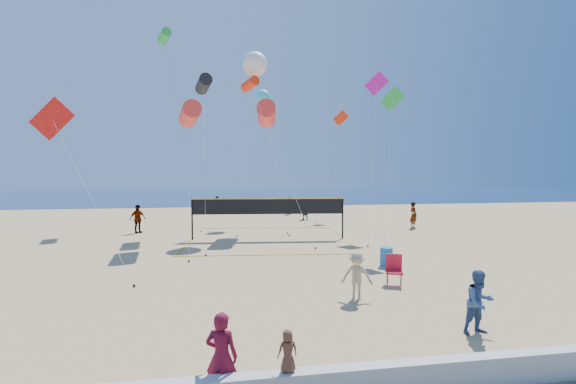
{
  "coord_description": "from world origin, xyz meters",
  "views": [
    {
      "loc": [
        -2.03,
        -9.64,
        4.2
      ],
      "look_at": [
        -0.15,
        2.0,
        3.58
      ],
      "focal_mm": 24.0,
      "sensor_mm": 36.0,
      "label": 1
    }
  ],
  "objects": [
    {
      "name": "ground",
      "position": [
        0.0,
        0.0,
        0.0
      ],
      "size": [
        120.0,
        120.0,
        0.0
      ],
      "primitive_type": "plane",
      "color": "tan",
      "rests_on": "ground"
    },
    {
      "name": "ocean",
      "position": [
        0.0,
        62.0,
        0.01
      ],
      "size": [
        140.0,
        50.0,
        0.03
      ],
      "primitive_type": "cube",
      "color": "navy",
      "rests_on": "ground"
    },
    {
      "name": "seawall",
      "position": [
        0.0,
        -3.0,
        0.3
      ],
      "size": [
        32.0,
        0.3,
        0.6
      ],
      "primitive_type": "cube",
      "color": "silver",
      "rests_on": "ground"
    },
    {
      "name": "woman",
      "position": [
        -2.13,
        -2.7,
        0.83
      ],
      "size": [
        0.7,
        0.57,
        1.66
      ],
      "primitive_type": "imported",
      "rotation": [
        0.0,
        0.0,
        2.81
      ],
      "color": "maroon",
      "rests_on": "ground"
    },
    {
      "name": "toddler",
      "position": [
        -0.95,
        -2.97,
        0.98
      ],
      "size": [
        0.41,
        0.3,
        0.76
      ],
      "primitive_type": "imported",
      "rotation": [
        0.0,
        0.0,
        3.3
      ],
      "color": "brown",
      "rests_on": "seawall"
    },
    {
      "name": "bystander_a",
      "position": [
        4.43,
        -0.78,
        0.83
      ],
      "size": [
        0.86,
        0.69,
        1.66
      ],
      "primitive_type": "imported",
      "rotation": [
        0.0,
        0.0,
        0.08
      ],
      "color": "#314D7C",
      "rests_on": "ground"
    },
    {
      "name": "bystander_b",
      "position": [
        2.2,
        2.31,
        0.79
      ],
      "size": [
        1.15,
        0.88,
        1.58
      ],
      "primitive_type": "imported",
      "rotation": [
        0.0,
        0.0,
        -0.33
      ],
      "color": "tan",
      "rests_on": "ground"
    },
    {
      "name": "far_person_0",
      "position": [
        -8.03,
        17.87,
        0.97
      ],
      "size": [
        1.16,
        1.13,
        1.95
      ],
      "primitive_type": "imported",
      "rotation": [
        0.0,
        0.0,
        0.76
      ],
      "color": "gray",
      "rests_on": "ground"
    },
    {
      "name": "far_person_1",
      "position": [
        4.81,
        23.24,
        0.79
      ],
      "size": [
        1.48,
        1.18,
        1.58
      ],
      "primitive_type": "imported",
      "rotation": [
        0.0,
        0.0,
        -0.57
      ],
      "color": "gray",
      "rests_on": "ground"
    },
    {
      "name": "far_person_2",
      "position": [
        11.77,
        17.03,
        0.97
      ],
      "size": [
        0.52,
        0.74,
        1.94
      ],
      "primitive_type": "imported",
      "rotation": [
        0.0,
        0.0,
        1.65
      ],
      "color": "gray",
      "rests_on": "ground"
    },
    {
      "name": "far_person_3",
      "position": [
        -2.88,
        29.88,
        0.86
      ],
      "size": [
        0.95,
        0.8,
        1.72
      ],
      "primitive_type": "imported",
      "rotation": [
        0.0,
        0.0,
        0.2
      ],
      "color": "gray",
      "rests_on": "ground"
    },
    {
      "name": "far_person_4",
      "position": [
        4.16,
        27.64,
        0.84
      ],
      "size": [
        0.64,
        1.1,
        1.68
      ],
      "primitive_type": "imported",
      "rotation": [
        0.0,
        0.0,
        1.55
      ],
      "color": "gray",
      "rests_on": "ground"
    },
    {
      "name": "camp_chair",
      "position": [
        4.12,
        3.68,
        0.64
      ],
      "size": [
        0.76,
        0.87,
        1.24
      ],
      "rotation": [
        0.0,
        0.0,
        -0.35
      ],
      "color": "red",
      "rests_on": "ground"
    },
    {
      "name": "trash_barrel",
      "position": [
        5.0,
        6.39,
        0.42
      ],
      "size": [
        0.58,
        0.58,
        0.84
      ],
      "primitive_type": "cylinder",
      "rotation": [
        0.0,
        0.0,
        -0.05
      ],
      "color": "#1A67AD",
      "rests_on": "ground"
    },
    {
      "name": "volleyball_net",
      "position": [
        0.57,
        14.1,
        1.77
      ],
      "size": [
        10.41,
        10.27,
        2.56
      ],
      "rotation": [
        0.0,
        0.0,
        -0.09
      ],
      "color": "black",
      "rests_on": "ground"
    },
    {
      "name": "kite_0",
      "position": [
        -4.12,
        14.1,
        7.62
      ],
      "size": [
        1.59,
        7.01,
        8.33
      ],
      "rotation": [
        0.0,
        0.0,
        0.21
      ],
      "color": "#FF362D",
      "rests_on": "ground"
    },
    {
      "name": "kite_1",
      "position": [
        -3.55,
        18.94,
        10.49
      ],
      "size": [
        1.38,
        10.43,
        11.1
      ],
      "rotation": [
        0.0,
        0.0,
        0.22
      ],
      "color": "black",
      "rests_on": "ground"
    },
    {
      "name": "kite_2",
      "position": [
        -0.33,
        17.06,
        10.17
      ],
      "size": [
        3.79,
        7.39,
        10.64
      ],
      "rotation": [
        0.0,
        0.0,
        0.41
      ],
      "color": "#FF310D",
      "rests_on": "ground"
    },
    {
      "name": "kite_3",
      "position": [
        -9.5,
        8.94,
        6.32
      ],
      "size": [
        5.33,
        4.43,
        7.54
      ],
      "rotation": [
        0.0,
        0.0,
        0.14
      ],
      "color": "red",
      "rests_on": "ground"
    },
    {
      "name": "kite_4",
      "position": [
        6.81,
        10.06,
        7.53
      ],
      "size": [
        1.55,
        1.6,
        8.79
      ],
      "rotation": [
        0.0,
        0.0,
        -0.31
      ],
      "color": "green",
      "rests_on": "ground"
    },
    {
      "name": "kite_5",
      "position": [
        8.42,
        16.25,
        9.85
      ],
      "size": [
        3.68,
        6.11,
        11.3
      ],
      "rotation": [
        0.0,
        0.0,
        -0.03
      ],
      "color": "#D715AE",
      "rests_on": "ground"
    },
    {
      "name": "kite_6",
      "position": [
        0.04,
        17.69,
        11.72
      ],
      "size": [
        2.45,
        3.54,
        12.58
      ],
      "rotation": [
        0.0,
        0.0,
        -0.21
      ],
      "color": "white",
      "rests_on": "ground"
    },
    {
      "name": "kite_7",
      "position": [
        1.09,
        22.8,
        10.45
      ],
      "size": [
        1.72,
        7.76,
        11.06
      ],
      "rotation": [
        0.0,
        0.0,
        0.23
      ],
      "color": "#3CD4E2",
      "rests_on": "ground"
    },
    {
      "name": "kite_8",
      "position": [
        -6.96,
        23.99,
        15.37
      ],
      "size": [
        3.92,
        7.35,
        15.91
      ],
      "rotation": [
        0.0,
        0.0,
        0.38
      ],
      "color": "green",
      "rests_on": "ground"
    },
    {
      "name": "kite_9",
      "position": [
        8.25,
        24.54,
        8.54
      ],
      "size": [
        3.87,
        3.41,
        9.89
      ],
      "rotation": [
        0.0,
        0.0,
        0.16
      ],
      "color": "#FF310D",
      "rests_on": "ground"
    },
    {
      "name": "kite_10",
      "position": [
        0.84,
        17.61,
        8.27
      ],
      "size": [
        2.06,
        4.36,
        9.12
      ],
      "rotation": [
        0.0,
        0.0,
        -0.12
      ],
      "color": "#FF362D",
      "rests_on": "ground"
    }
  ]
}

